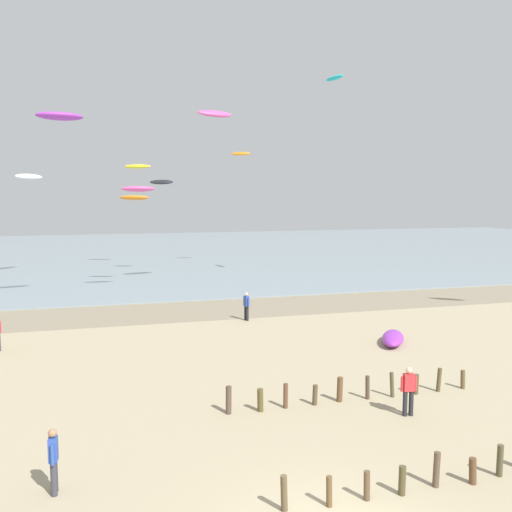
{
  "coord_description": "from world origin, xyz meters",
  "views": [
    {
      "loc": [
        -4.87,
        -10.99,
        7.57
      ],
      "look_at": [
        1.84,
        12.84,
        4.87
      ],
      "focal_mm": 39.93,
      "sensor_mm": 36.0,
      "label": 1
    }
  ],
  "objects_px": {
    "person_left_flank": "(246,305)",
    "kite_aloft_5": "(138,166)",
    "kite_aloft_4": "(60,116)",
    "kite_aloft_10": "(161,182)",
    "kite_aloft_8": "(29,177)",
    "kite_aloft_13": "(241,154)",
    "person_by_waterline": "(53,459)",
    "kite_aloft_12": "(215,114)",
    "kite_aloft_9": "(138,189)",
    "kite_aloft_2": "(134,198)",
    "grounded_kite": "(393,338)",
    "kite_aloft_11": "(335,78)",
    "person_mid_beach": "(408,390)"
  },
  "relations": [
    {
      "from": "kite_aloft_12",
      "to": "kite_aloft_13",
      "type": "height_order",
      "value": "kite_aloft_12"
    },
    {
      "from": "kite_aloft_4",
      "to": "kite_aloft_10",
      "type": "xyz_separation_m",
      "value": [
        7.92,
        14.55,
        -3.79
      ]
    },
    {
      "from": "grounded_kite",
      "to": "kite_aloft_13",
      "type": "height_order",
      "value": "kite_aloft_13"
    },
    {
      "from": "person_mid_beach",
      "to": "kite_aloft_10",
      "type": "xyz_separation_m",
      "value": [
        -4.21,
        36.4,
        7.75
      ]
    },
    {
      "from": "person_mid_beach",
      "to": "kite_aloft_9",
      "type": "distance_m",
      "value": 28.31
    },
    {
      "from": "kite_aloft_10",
      "to": "kite_aloft_11",
      "type": "relative_size",
      "value": 0.99
    },
    {
      "from": "person_by_waterline",
      "to": "kite_aloft_5",
      "type": "relative_size",
      "value": 0.63
    },
    {
      "from": "person_left_flank",
      "to": "kite_aloft_11",
      "type": "xyz_separation_m",
      "value": [
        10.21,
        10.84,
        15.91
      ]
    },
    {
      "from": "kite_aloft_13",
      "to": "person_mid_beach",
      "type": "bearing_deg",
      "value": 109.94
    },
    {
      "from": "person_by_waterline",
      "to": "kite_aloft_9",
      "type": "height_order",
      "value": "kite_aloft_9"
    },
    {
      "from": "kite_aloft_8",
      "to": "kite_aloft_10",
      "type": "bearing_deg",
      "value": 131.47
    },
    {
      "from": "grounded_kite",
      "to": "kite_aloft_4",
      "type": "bearing_deg",
      "value": -97.85
    },
    {
      "from": "kite_aloft_2",
      "to": "kite_aloft_5",
      "type": "relative_size",
      "value": 0.87
    },
    {
      "from": "kite_aloft_2",
      "to": "kite_aloft_10",
      "type": "xyz_separation_m",
      "value": [
        2.87,
        6.04,
        1.39
      ]
    },
    {
      "from": "grounded_kite",
      "to": "kite_aloft_10",
      "type": "xyz_separation_m",
      "value": [
        -8.45,
        27.8,
        8.37
      ]
    },
    {
      "from": "person_mid_beach",
      "to": "kite_aloft_5",
      "type": "bearing_deg",
      "value": 98.11
    },
    {
      "from": "kite_aloft_9",
      "to": "kite_aloft_11",
      "type": "relative_size",
      "value": 1.12
    },
    {
      "from": "kite_aloft_5",
      "to": "kite_aloft_8",
      "type": "relative_size",
      "value": 0.98
    },
    {
      "from": "grounded_kite",
      "to": "kite_aloft_10",
      "type": "bearing_deg",
      "value": -131.96
    },
    {
      "from": "person_left_flank",
      "to": "kite_aloft_2",
      "type": "xyz_separation_m",
      "value": [
        -5.52,
        14.55,
        6.36
      ]
    },
    {
      "from": "grounded_kite",
      "to": "kite_aloft_9",
      "type": "distance_m",
      "value": 22.5
    },
    {
      "from": "person_mid_beach",
      "to": "kite_aloft_4",
      "type": "xyz_separation_m",
      "value": [
        -12.14,
        21.85,
        11.54
      ]
    },
    {
      "from": "kite_aloft_2",
      "to": "person_mid_beach",
      "type": "bearing_deg",
      "value": 121.24
    },
    {
      "from": "person_by_waterline",
      "to": "kite_aloft_9",
      "type": "xyz_separation_m",
      "value": [
        4.28,
        28.63,
        7.03
      ]
    },
    {
      "from": "person_mid_beach",
      "to": "kite_aloft_9",
      "type": "xyz_separation_m",
      "value": [
        -7.05,
        26.5,
        7.03
      ]
    },
    {
      "from": "kite_aloft_5",
      "to": "kite_aloft_12",
      "type": "height_order",
      "value": "kite_aloft_12"
    },
    {
      "from": "person_mid_beach",
      "to": "kite_aloft_5",
      "type": "relative_size",
      "value": 0.63
    },
    {
      "from": "person_left_flank",
      "to": "kite_aloft_5",
      "type": "xyz_separation_m",
      "value": [
        -4.39,
        26.06,
        9.4
      ]
    },
    {
      "from": "person_left_flank",
      "to": "kite_aloft_13",
      "type": "distance_m",
      "value": 27.15
    },
    {
      "from": "grounded_kite",
      "to": "kite_aloft_5",
      "type": "bearing_deg",
      "value": -131.82
    },
    {
      "from": "grounded_kite",
      "to": "kite_aloft_12",
      "type": "height_order",
      "value": "kite_aloft_12"
    },
    {
      "from": "grounded_kite",
      "to": "kite_aloft_4",
      "type": "xyz_separation_m",
      "value": [
        -16.37,
        13.25,
        12.16
      ]
    },
    {
      "from": "kite_aloft_11",
      "to": "kite_aloft_12",
      "type": "height_order",
      "value": "kite_aloft_11"
    },
    {
      "from": "person_left_flank",
      "to": "kite_aloft_5",
      "type": "distance_m",
      "value": 28.04
    },
    {
      "from": "person_mid_beach",
      "to": "kite_aloft_13",
      "type": "xyz_separation_m",
      "value": [
        4.23,
        40.06,
        10.74
      ]
    },
    {
      "from": "person_left_flank",
      "to": "kite_aloft_11",
      "type": "bearing_deg",
      "value": 46.73
    },
    {
      "from": "person_by_waterline",
      "to": "kite_aloft_4",
      "type": "xyz_separation_m",
      "value": [
        -0.81,
        23.98,
        11.54
      ]
    },
    {
      "from": "kite_aloft_10",
      "to": "kite_aloft_12",
      "type": "bearing_deg",
      "value": -56.07
    },
    {
      "from": "kite_aloft_4",
      "to": "kite_aloft_8",
      "type": "height_order",
      "value": "kite_aloft_4"
    },
    {
      "from": "kite_aloft_2",
      "to": "kite_aloft_8",
      "type": "bearing_deg",
      "value": -21.41
    },
    {
      "from": "kite_aloft_5",
      "to": "kite_aloft_9",
      "type": "bearing_deg",
      "value": 107.25
    },
    {
      "from": "kite_aloft_8",
      "to": "kite_aloft_10",
      "type": "relative_size",
      "value": 1.28
    },
    {
      "from": "person_left_flank",
      "to": "kite_aloft_13",
      "type": "relative_size",
      "value": 0.85
    },
    {
      "from": "person_by_waterline",
      "to": "kite_aloft_12",
      "type": "distance_m",
      "value": 32.6
    },
    {
      "from": "person_left_flank",
      "to": "kite_aloft_8",
      "type": "height_order",
      "value": "kite_aloft_8"
    },
    {
      "from": "person_mid_beach",
      "to": "kite_aloft_8",
      "type": "xyz_separation_m",
      "value": [
        -15.72,
        37.48,
        8.19
      ]
    },
    {
      "from": "grounded_kite",
      "to": "kite_aloft_11",
      "type": "xyz_separation_m",
      "value": [
        4.4,
        18.05,
        16.53
      ]
    },
    {
      "from": "grounded_kite",
      "to": "person_mid_beach",
      "type": "bearing_deg",
      "value": 4.94
    },
    {
      "from": "person_by_waterline",
      "to": "kite_aloft_13",
      "type": "xyz_separation_m",
      "value": [
        15.56,
        42.18,
        10.74
      ]
    },
    {
      "from": "kite_aloft_11",
      "to": "kite_aloft_12",
      "type": "distance_m",
      "value": 10.43
    }
  ]
}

